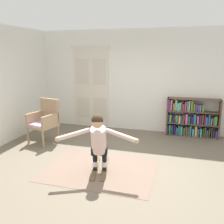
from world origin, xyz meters
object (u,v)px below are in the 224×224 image
at_px(wicker_chair, 45,120).
at_px(skis_pair, 100,168).
at_px(person_skier, 98,139).
at_px(bookshelf, 190,119).

bearing_deg(wicker_chair, skis_pair, -30.65).
bearing_deg(person_skier, skis_pair, 102.35).
height_order(bookshelf, person_skier, person_skier).
xyz_separation_m(skis_pair, person_skier, (0.04, -0.18, 0.66)).
bearing_deg(bookshelf, wicker_chair, -156.48).
relative_size(wicker_chair, skis_pair, 1.12).
xyz_separation_m(bookshelf, wicker_chair, (-3.55, -1.55, 0.11)).
distance_m(bookshelf, skis_pair, 3.18).
height_order(bookshelf, wicker_chair, wicker_chair).
bearing_deg(person_skier, wicker_chair, 145.90).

